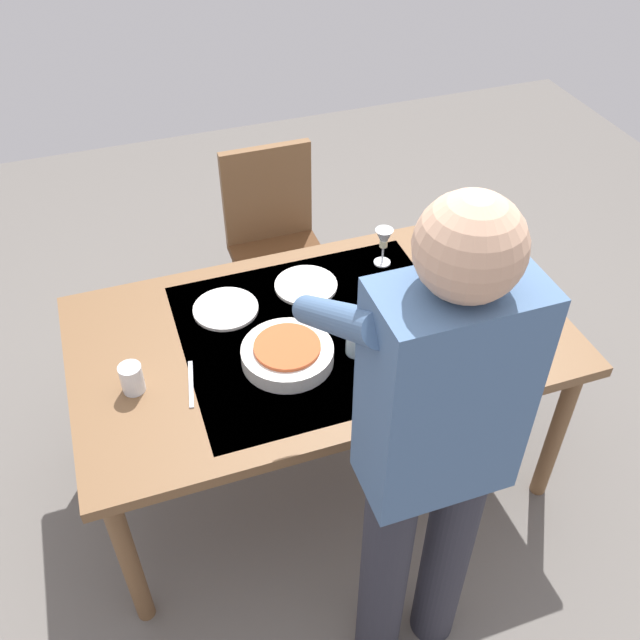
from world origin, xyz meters
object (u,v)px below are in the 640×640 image
Objects in this scene: water_cup_near_left at (473,358)px; water_cup_near_right at (357,342)px; dining_table at (320,345)px; water_cup_far_left at (132,378)px; serving_bowl_pasta at (287,353)px; dinner_plate_far at (306,285)px; wine_glass_left at (367,363)px; chair_near at (275,236)px; wine_glass_right at (384,240)px; dinner_plate_near at (226,309)px; person_server at (431,447)px; wine_bottle at (510,269)px; side_bowl_salad at (442,234)px.

water_cup_near_left is 1.25× the size of water_cup_near_right.
water_cup_near_right is at bearing 121.13° from dining_table.
dining_table is 0.65m from water_cup_far_left.
serving_bowl_pasta reaches higher than dining_table.
water_cup_near_right reaches higher than dinner_plate_far.
water_cup_near_right is (-0.03, -0.16, -0.06)m from wine_glass_left.
wine_glass_right is at bearing 114.88° from chair_near.
dinner_plate_near is (0.63, 0.07, -0.10)m from wine_glass_right.
wine_bottle is (-0.66, -0.71, -0.13)m from person_server.
serving_bowl_pasta is at bearing -23.43° from water_cup_near_left.
dinner_plate_near is at bearing -37.31° from dining_table.
wine_glass_left is (-0.02, -0.45, -0.14)m from person_server.
water_cup_near_left reaches higher than water_cup_far_left.
side_bowl_salad is (-0.77, -0.44, 0.00)m from serving_bowl_pasta.
chair_near is at bearing -91.78° from person_server.
serving_bowl_pasta is at bearing -44.32° from wine_glass_left.
chair_near is 8.41× the size of water_cup_near_left.
wine_bottle is 0.70m from wine_glass_left.
dining_table is 0.48m from wine_glass_right.
chair_near reaches higher than dinner_plate_near.
chair_near is at bearing -119.23° from dinner_plate_near.
water_cup_near_left is at bearing 165.35° from water_cup_far_left.
wine_bottle is at bearing 100.56° from side_bowl_salad.
serving_bowl_pasta is at bearing 175.96° from water_cup_far_left.
serving_bowl_pasta is at bearing 37.91° from wine_glass_right.
chair_near is 0.70m from wine_glass_right.
chair_near is at bearing -43.38° from side_bowl_salad.
dinner_plate_far is at bearing -22.14° from wine_bottle.
water_cup_near_left reaches higher than side_bowl_salad.
dinner_plate_far reaches higher than dining_table.
wine_bottle reaches higher than dinner_plate_far.
person_server is 17.15× the size of water_cup_far_left.
dinner_plate_near and dinner_plate_far have the same top height.
water_cup_far_left is (1.03, -0.27, -0.00)m from water_cup_near_left.
person_server is 0.97m from water_cup_far_left.
wine_glass_right reaches higher than dining_table.
dinner_plate_far is (0.32, 0.04, -0.10)m from wine_glass_right.
wine_bottle is at bearing -134.26° from water_cup_near_left.
chair_near is at bearing -65.12° from wine_glass_right.
person_server is at bearing 85.50° from water_cup_near_right.
wine_glass_right is at bearing -140.73° from dining_table.
side_bowl_salad is (-1.26, -0.41, -0.02)m from water_cup_far_left.
chair_near is 1.12m from wine_bottle.
person_server is at bearing 61.23° from side_bowl_salad.
person_server is (-0.03, 0.74, 0.31)m from dining_table.
wine_glass_left and wine_glass_right have the same top height.
wine_glass_left is 0.61m from dinner_plate_near.
person_server is at bearing 105.77° from serving_bowl_pasta.
dining_table is 0.99× the size of person_server.
water_cup_near_left is 0.37m from water_cup_near_right.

